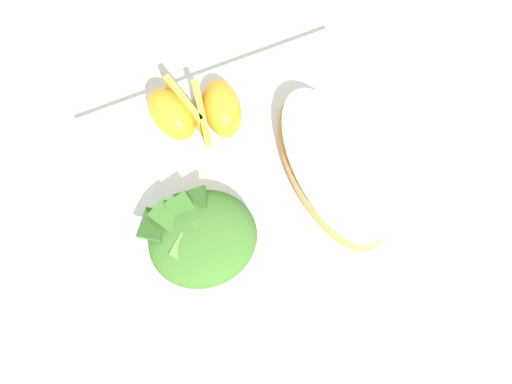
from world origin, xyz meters
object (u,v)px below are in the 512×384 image
(green_salad_pile, at_px, (202,238))
(cheesy_pizza_bread, at_px, (332,168))
(orange_wedge_front, at_px, (216,110))
(orange_wedge_middle, at_px, (173,113))
(white_plate, at_px, (256,197))

(green_salad_pile, bearing_deg, cheesy_pizza_bread, -172.69)
(cheesy_pizza_bread, relative_size, green_salad_pile, 1.66)
(orange_wedge_front, distance_m, orange_wedge_middle, 0.04)
(green_salad_pile, bearing_deg, orange_wedge_front, -116.81)
(white_plate, xyz_separation_m, orange_wedge_middle, (0.05, -0.10, 0.03))
(orange_wedge_middle, bearing_deg, cheesy_pizza_bread, 138.07)
(cheesy_pizza_bread, bearing_deg, white_plate, -5.54)
(cheesy_pizza_bread, height_order, green_salad_pile, green_salad_pile)
(cheesy_pizza_bread, xyz_separation_m, green_salad_pile, (0.14, 0.02, 0.00))
(cheesy_pizza_bread, distance_m, orange_wedge_front, 0.12)
(green_salad_pile, height_order, orange_wedge_front, green_salad_pile)
(cheesy_pizza_bread, bearing_deg, orange_wedge_middle, -41.93)
(white_plate, xyz_separation_m, cheesy_pizza_bread, (-0.07, 0.01, 0.03))
(white_plate, distance_m, orange_wedge_front, 0.09)
(white_plate, xyz_separation_m, green_salad_pile, (0.06, 0.02, 0.03))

